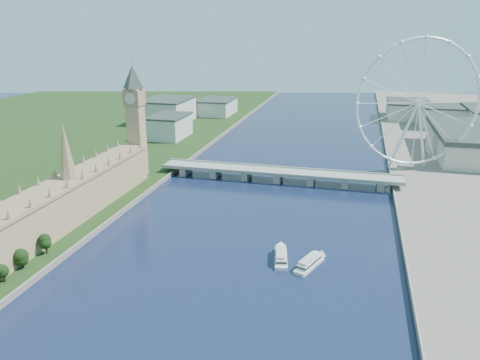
% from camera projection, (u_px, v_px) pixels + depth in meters
% --- Properties ---
extents(parliament_range, '(24.00, 200.00, 70.00)m').
position_uv_depth(parliament_range, '(71.00, 198.00, 333.97)').
color(parliament_range, tan).
rests_on(parliament_range, ground).
extents(big_ben, '(20.02, 20.02, 110.00)m').
position_uv_depth(big_ben, '(135.00, 107.00, 418.43)').
color(big_ben, tan).
rests_on(big_ben, ground).
extents(westminster_bridge, '(220.00, 22.00, 9.50)m').
position_uv_depth(westminster_bridge, '(278.00, 174.00, 427.68)').
color(westminster_bridge, gray).
rests_on(westminster_bridge, ground).
extents(london_eye, '(113.60, 39.12, 124.30)m').
position_uv_depth(london_eye, '(418.00, 103.00, 431.52)').
color(london_eye, silver).
rests_on(london_eye, ground).
extents(county_hall, '(54.00, 144.00, 35.00)m').
position_uv_depth(county_hall, '(457.00, 157.00, 508.84)').
color(county_hall, beige).
rests_on(county_hall, ground).
extents(city_skyline, '(505.00, 280.00, 32.00)m').
position_uv_depth(city_skyline, '(337.00, 115.00, 654.90)').
color(city_skyline, beige).
rests_on(city_skyline, ground).
extents(tour_boat_near, '(12.91, 31.01, 6.66)m').
position_uv_depth(tour_boat_near, '(281.00, 260.00, 283.87)').
color(tour_boat_near, white).
rests_on(tour_boat_near, ground).
extents(tour_boat_far, '(17.64, 29.83, 6.43)m').
position_uv_depth(tour_boat_far, '(309.00, 267.00, 276.06)').
color(tour_boat_far, silver).
rests_on(tour_boat_far, ground).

